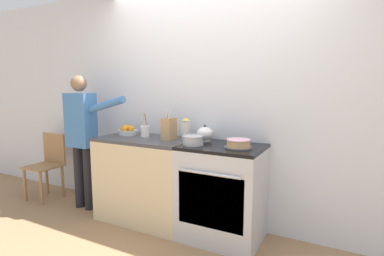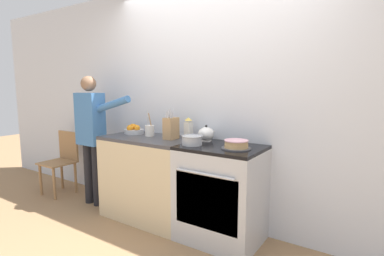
% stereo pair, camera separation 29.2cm
% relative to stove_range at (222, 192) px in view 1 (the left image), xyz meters
% --- Properties ---
extents(ground_plane, '(16.00, 16.00, 0.00)m').
position_rel_stove_range_xyz_m(ground_plane, '(-0.26, -0.29, -0.46)').
color(ground_plane, '#93704C').
extents(wall_back, '(8.00, 0.04, 2.60)m').
position_rel_stove_range_xyz_m(wall_back, '(-0.26, 0.31, 0.84)').
color(wall_back, silver).
rests_on(wall_back, ground_plane).
extents(counter_cabinet, '(1.04, 0.58, 0.92)m').
position_rel_stove_range_xyz_m(counter_cabinet, '(-0.90, 0.00, -0.00)').
color(counter_cabinet, beige).
rests_on(counter_cabinet, ground_plane).
extents(stove_range, '(0.76, 0.61, 0.92)m').
position_rel_stove_range_xyz_m(stove_range, '(0.00, 0.00, 0.00)').
color(stove_range, '#B7BABF').
rests_on(stove_range, ground_plane).
extents(layer_cake, '(0.27, 0.27, 0.08)m').
position_rel_stove_range_xyz_m(layer_cake, '(0.17, -0.03, 0.50)').
color(layer_cake, '#4C4C51').
rests_on(layer_cake, stove_range).
extents(tea_kettle, '(0.20, 0.17, 0.17)m').
position_rel_stove_range_xyz_m(tea_kettle, '(-0.26, 0.16, 0.53)').
color(tea_kettle, white).
rests_on(tea_kettle, stove_range).
extents(mixing_bowl, '(0.20, 0.20, 0.09)m').
position_rel_stove_range_xyz_m(mixing_bowl, '(-0.25, -0.10, 0.51)').
color(mixing_bowl, '#B7BABF').
rests_on(mixing_bowl, stove_range).
extents(knife_block, '(0.11, 0.16, 0.32)m').
position_rel_stove_range_xyz_m(knife_block, '(-0.62, 0.04, 0.58)').
color(knife_block, tan).
rests_on(knife_block, counter_cabinet).
extents(utensil_crock, '(0.10, 0.10, 0.29)m').
position_rel_stove_range_xyz_m(utensil_crock, '(-0.94, 0.07, 0.53)').
color(utensil_crock, silver).
rests_on(utensil_crock, counter_cabinet).
extents(fruit_bowl, '(0.23, 0.23, 0.12)m').
position_rel_stove_range_xyz_m(fruit_bowl, '(-1.21, 0.08, 0.51)').
color(fruit_bowl, '#B7BABF').
rests_on(fruit_bowl, counter_cabinet).
extents(milk_carton, '(0.07, 0.07, 0.23)m').
position_rel_stove_range_xyz_m(milk_carton, '(-0.49, 0.17, 0.57)').
color(milk_carton, white).
rests_on(milk_carton, counter_cabinet).
extents(person_baker, '(0.92, 0.20, 1.60)m').
position_rel_stove_range_xyz_m(person_baker, '(-1.75, -0.09, 0.49)').
color(person_baker, black).
rests_on(person_baker, ground_plane).
extents(dining_chair, '(0.40, 0.40, 0.85)m').
position_rel_stove_range_xyz_m(dining_chair, '(-2.45, -0.04, 0.03)').
color(dining_chair, '#997047').
rests_on(dining_chair, ground_plane).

